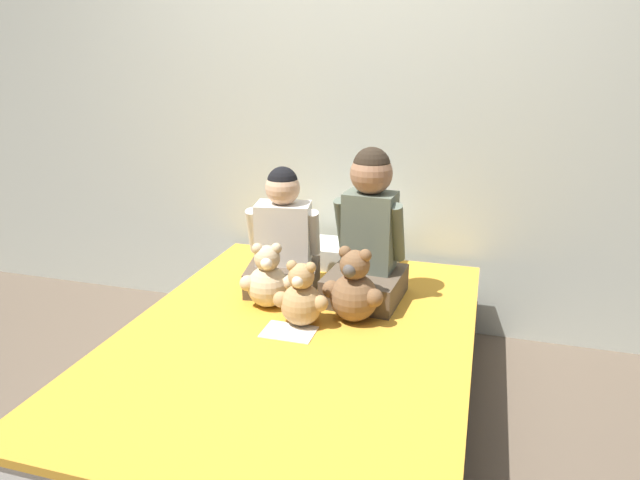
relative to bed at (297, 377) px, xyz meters
The scene contains 10 objects.
ground_plane 0.21m from the bed, ahead, with size 14.00×14.00×0.00m, color brown.
wall_behind_bed 1.48m from the bed, 90.00° to the left, with size 8.00×0.06×2.50m.
bed is the anchor object (origin of this frame).
child_on_left 0.65m from the bed, 115.65° to the left, with size 0.37×0.35×0.58m.
child_on_right 0.69m from the bed, 64.93° to the left, with size 0.35×0.38×0.69m.
teddy_bear_held_by_left_child 0.44m from the bed, 134.27° to the left, with size 0.24×0.18×0.29m.
teddy_bear_held_by_right_child 0.43m from the bed, 41.56° to the left, with size 0.27×0.20×0.32m.
teddy_bear_between_children 0.34m from the bed, 90.04° to the left, with size 0.23×0.17×0.28m.
pillow_at_headboard 0.83m from the bed, 90.00° to the left, with size 0.55×0.26×0.11m.
sign_card 0.22m from the bed, 157.45° to the right, with size 0.21×0.15×0.00m.
Camera 1 is at (0.67, -1.95, 1.51)m, focal length 32.00 mm.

